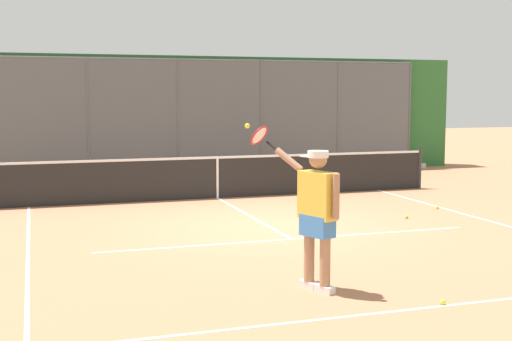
# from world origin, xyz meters

# --- Properties ---
(ground_plane) EXTENTS (60.00, 60.00, 0.00)m
(ground_plane) POSITION_xyz_m (0.00, 0.00, 0.00)
(ground_plane) COLOR #B27551
(court_line_markings) EXTENTS (8.30, 8.65, 0.01)m
(court_line_markings) POSITION_xyz_m (0.00, 1.56, 0.00)
(court_line_markings) COLOR white
(court_line_markings) RESTS_ON ground
(fence_backdrop) EXTENTS (18.11, 1.37, 3.48)m
(fence_backdrop) POSITION_xyz_m (-0.00, -8.57, 1.73)
(fence_backdrop) COLOR #565B60
(fence_backdrop) RESTS_ON ground
(tennis_net) EXTENTS (10.66, 0.09, 1.07)m
(tennis_net) POSITION_xyz_m (0.00, -3.55, 0.49)
(tennis_net) COLOR #2D2D2D
(tennis_net) RESTS_ON ground
(tennis_player) EXTENTS (0.86, 1.23, 2.01)m
(tennis_player) POSITION_xyz_m (0.79, 4.04, 1.01)
(tennis_player) COLOR silver
(tennis_player) RESTS_ON ground
(tennis_ball_mid_court) EXTENTS (0.07, 0.07, 0.07)m
(tennis_ball_mid_court) POSITION_xyz_m (-3.96, -0.67, 0.03)
(tennis_ball_mid_court) COLOR #CCDB33
(tennis_ball_mid_court) RESTS_ON ground
(tennis_ball_near_baseline) EXTENTS (0.07, 0.07, 0.07)m
(tennis_ball_near_baseline) POSITION_xyz_m (-2.78, 0.10, 0.03)
(tennis_ball_near_baseline) COLOR #C1D138
(tennis_ball_near_baseline) RESTS_ON ground
(tennis_ball_by_sideline) EXTENTS (0.07, 0.07, 0.07)m
(tennis_ball_by_sideline) POSITION_xyz_m (-0.35, 5.03, 0.03)
(tennis_ball_by_sideline) COLOR #C1D138
(tennis_ball_by_sideline) RESTS_ON ground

